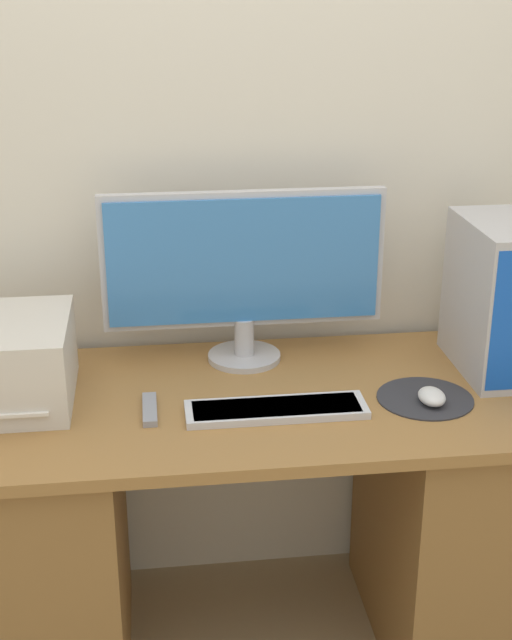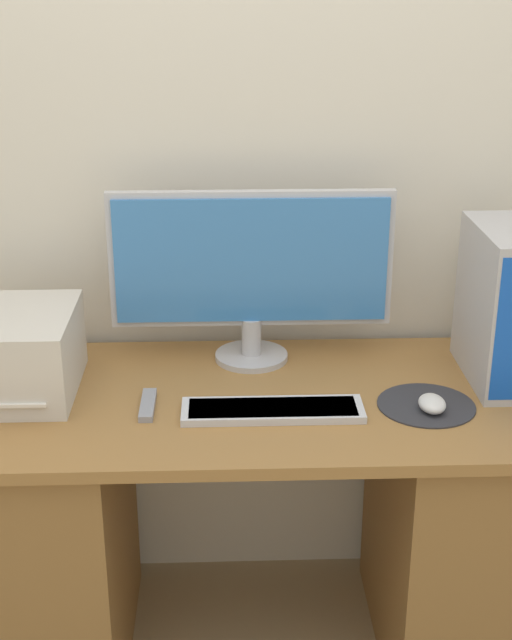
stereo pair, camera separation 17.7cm
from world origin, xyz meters
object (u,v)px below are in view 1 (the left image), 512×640
at_px(keyboard, 276,409).
at_px(mouse, 432,397).
at_px(computer_tower, 497,298).
at_px(remote_control, 150,409).
at_px(printer, 11,362).
at_px(monitor, 245,267).

bearing_deg(keyboard, mouse, -0.69).
relative_size(keyboard, computer_tower, 1.09).
distance_m(computer_tower, remote_control, 0.93).
relative_size(keyboard, printer, 1.21).
height_order(computer_tower, remote_control, computer_tower).
bearing_deg(keyboard, remote_control, 172.21).
distance_m(monitor, computer_tower, 0.65).
bearing_deg(remote_control, monitor, 47.15).
relative_size(keyboard, mouse, 4.85).
distance_m(monitor, remote_control, 0.46).
bearing_deg(printer, monitor, 16.25).
distance_m(monitor, printer, 0.64).
height_order(monitor, keyboard, monitor).
relative_size(keyboard, remote_control, 2.81).
height_order(monitor, computer_tower, monitor).
xyz_separation_m(keyboard, remote_control, (-0.30, 0.04, -0.00)).
distance_m(mouse, computer_tower, 0.34).
xyz_separation_m(computer_tower, printer, (-1.23, -0.03, -0.10)).
xyz_separation_m(monitor, mouse, (0.42, -0.33, -0.24)).
bearing_deg(remote_control, mouse, -3.83).
xyz_separation_m(monitor, keyboard, (0.04, -0.32, -0.25)).
bearing_deg(mouse, computer_tower, 40.50).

